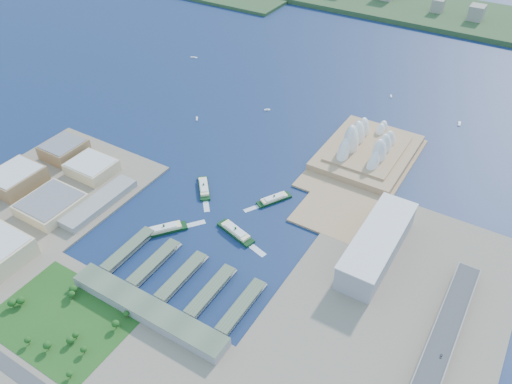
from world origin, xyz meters
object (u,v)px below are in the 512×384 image
Objects in this scene: toaster_building at (377,245)px; ferry_d at (236,231)px; car_c at (441,356)px; ferry_b at (274,198)px; opera_house at (370,139)px; ferry_a at (204,186)px; ferry_c at (164,228)px.

ferry_d is (-169.91, -56.44, -14.94)m from toaster_building.
car_c is (278.91, -53.03, 9.99)m from ferry_d.
ferry_b is 10.78× the size of car_c.
ferry_d is at bearing -107.31° from opera_house.
ferry_a is (-170.50, -202.68, -26.84)m from opera_house.
ferry_c is at bearing 178.71° from car_c.
ferry_b is at bearing 9.30° from ferry_d.
ferry_a is 0.93× the size of ferry_d.
toaster_building is at bearing -65.77° from opera_house.
ferry_b is at bearing 152.91° from car_c.
ferry_b is (99.69, 31.20, -0.28)m from ferry_a.
toaster_building is 260.97m from ferry_a.
car_c is (361.36, -8.16, 9.90)m from ferry_c.
ferry_c is 12.47× the size of car_c.
ferry_a is 11.41× the size of car_c.
toaster_building is (90.00, -200.00, -11.50)m from opera_house.
opera_house is 187.49m from ferry_b.
ferry_c is at bearing 133.97° from ferry_d.
ferry_c is at bearing -158.13° from toaster_building.
ferry_c is 1.02× the size of ferry_d.
ferry_d is at bearing -71.71° from ferry_a.
car_c is at bearing -57.26° from opera_house.
ferry_a is 105.35m from ferry_d.
opera_house is 266.21m from ferry_a.
toaster_building is 2.64× the size of ferry_d.
opera_house is at bearing 97.32° from ferry_b.
ferry_b is at bearing -23.64° from ferry_a.
car_c is at bearing -85.36° from ferry_d.
ferry_d is (-79.91, -256.44, -26.44)m from opera_house.
ferry_d reaches higher than ferry_a.
toaster_building is 272.34m from ferry_c.
ferry_a is at bearing 74.72° from ferry_d.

